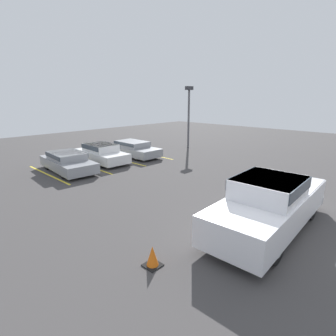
% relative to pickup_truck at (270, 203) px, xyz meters
% --- Properties ---
extents(ground_plane, '(60.00, 60.00, 0.00)m').
position_rel_pickup_truck_xyz_m(ground_plane, '(-0.37, -0.20, -0.94)').
color(ground_plane, '#423F3F').
extents(stall_stripe_a, '(0.12, 5.43, 0.01)m').
position_rel_pickup_truck_xyz_m(stall_stripe_a, '(-2.44, 11.99, -0.94)').
color(stall_stripe_a, yellow).
rests_on(stall_stripe_a, ground_plane).
extents(stall_stripe_b, '(0.12, 5.43, 0.01)m').
position_rel_pickup_truck_xyz_m(stall_stripe_b, '(0.16, 11.99, -0.94)').
color(stall_stripe_b, yellow).
rests_on(stall_stripe_b, ground_plane).
extents(stall_stripe_c, '(0.12, 5.43, 0.01)m').
position_rel_pickup_truck_xyz_m(stall_stripe_c, '(2.76, 11.99, -0.94)').
color(stall_stripe_c, yellow).
rests_on(stall_stripe_c, ground_plane).
extents(stall_stripe_d, '(0.12, 5.43, 0.01)m').
position_rel_pickup_truck_xyz_m(stall_stripe_d, '(5.37, 11.99, -0.94)').
color(stall_stripe_d, yellow).
rests_on(stall_stripe_d, ground_plane).
extents(pickup_truck, '(6.04, 2.22, 1.88)m').
position_rel_pickup_truck_xyz_m(pickup_truck, '(0.00, 0.00, 0.00)').
color(pickup_truck, silver).
rests_on(pickup_truck, ground_plane).
extents(parked_sedan_a, '(2.17, 4.63, 1.15)m').
position_rel_pickup_truck_xyz_m(parked_sedan_a, '(-1.26, 11.82, -0.32)').
color(parked_sedan_a, gray).
rests_on(parked_sedan_a, ground_plane).
extents(parked_sedan_b, '(1.98, 4.43, 1.27)m').
position_rel_pickup_truck_xyz_m(parked_sedan_b, '(1.38, 12.26, -0.26)').
color(parked_sedan_b, silver).
rests_on(parked_sedan_b, ground_plane).
extents(parked_sedan_c, '(1.86, 4.63, 1.15)m').
position_rel_pickup_truck_xyz_m(parked_sedan_c, '(4.12, 12.25, -0.32)').
color(parked_sedan_c, gray).
rests_on(parked_sedan_c, ground_plane).
extents(light_post, '(0.70, 0.36, 5.24)m').
position_rel_pickup_truck_xyz_m(light_post, '(9.77, 11.47, 2.41)').
color(light_post, '#515156').
rests_on(light_post, ground_plane).
extents(traffic_cone, '(0.44, 0.44, 0.58)m').
position_rel_pickup_truck_xyz_m(traffic_cone, '(-4.11, 1.36, -0.67)').
color(traffic_cone, black).
rests_on(traffic_cone, ground_plane).
extents(wheel_stop_curb, '(1.60, 0.20, 0.14)m').
position_rel_pickup_truck_xyz_m(wheel_stop_curb, '(-0.29, 15.38, -0.87)').
color(wheel_stop_curb, '#B7B2A8').
rests_on(wheel_stop_curb, ground_plane).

